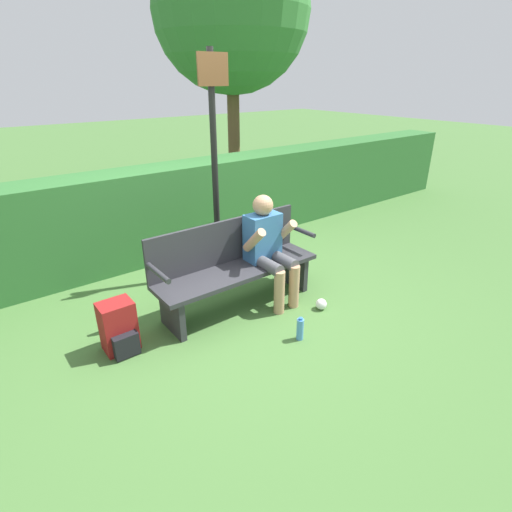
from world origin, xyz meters
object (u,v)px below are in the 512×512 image
Objects in this scene: person_seated at (269,245)px; tree at (231,11)px; park_bench at (234,265)px; signpost at (215,156)px; backpack at (119,328)px; water_bottle at (300,329)px.

person_seated is 5.13m from tree.
signpost is (0.24, 0.69, 0.98)m from park_bench.
person_seated is (0.35, -0.12, 0.18)m from park_bench.
park_bench is 3.81× the size of backpack.
tree is (2.31, 2.99, 1.84)m from signpost.
tree is at bearing 52.26° from signpost.
signpost reaches higher than person_seated.
tree is (2.56, 3.68, 2.83)m from park_bench.
park_bench is at bearing -124.79° from tree.
person_seated is 4.93× the size of water_bottle.
signpost is at bearing 70.65° from park_bench.
person_seated is 0.24× the size of tree.
signpost is at bearing -127.74° from tree.
person_seated is at bearing -3.07° from backpack.
water_bottle is at bearing -107.78° from person_seated.
tree is at bearing 44.25° from backpack.
tree reaches higher than water_bottle.
backpack is at bearing 176.93° from person_seated.
water_bottle is 6.09m from tree.
park_bench is 1.28m from backpack.
person_seated is at bearing -19.31° from park_bench.
signpost is at bearing 84.98° from water_bottle.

